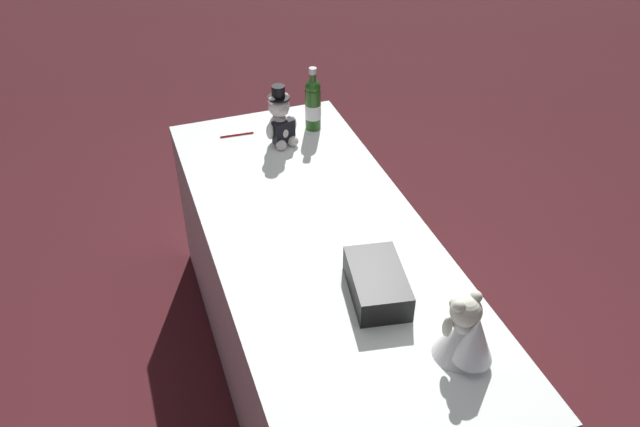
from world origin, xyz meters
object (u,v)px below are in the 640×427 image
at_px(teddy_bear_bride, 466,333).
at_px(gift_case_black, 377,283).
at_px(teddy_bear_groom, 281,122).
at_px(signing_pen, 238,135).
at_px(champagne_bottle, 313,104).

relative_size(teddy_bear_bride, gift_case_black, 0.75).
bearing_deg(teddy_bear_groom, signing_pen, -127.54).
bearing_deg(teddy_bear_bride, champagne_bottle, 178.99).
relative_size(teddy_bear_groom, teddy_bear_bride, 1.19).
bearing_deg(teddy_bear_groom, teddy_bear_bride, 6.42).
height_order(teddy_bear_groom, teddy_bear_bride, teddy_bear_groom).
bearing_deg(gift_case_black, teddy_bear_bride, 22.41).
height_order(signing_pen, gift_case_black, gift_case_black).
bearing_deg(teddy_bear_bride, teddy_bear_groom, -173.58).
distance_m(signing_pen, gift_case_black, 1.16).
bearing_deg(champagne_bottle, teddy_bear_groom, -66.02).
distance_m(champagne_bottle, signing_pen, 0.37).
height_order(teddy_bear_bride, signing_pen, teddy_bear_bride).
height_order(champagne_bottle, gift_case_black, champagne_bottle).
bearing_deg(champagne_bottle, teddy_bear_bride, -1.01).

